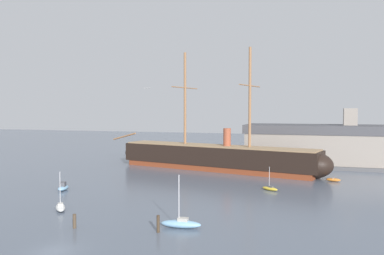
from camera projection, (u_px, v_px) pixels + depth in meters
name	position (u px, v px, depth m)	size (l,w,h in m)	color
ground_plane	(55.00, 251.00, 40.60)	(400.00, 400.00, 0.00)	slate
tall_ship	(216.00, 157.00, 95.00)	(58.14, 19.02, 28.38)	brown
sailboat_foreground_left	(60.00, 207.00, 57.09)	(3.61, 4.11, 5.51)	silver
sailboat_foreground_right	(181.00, 223.00, 48.64)	(5.10, 1.96, 6.49)	#7FB2D6
motorboat_mid_left	(63.00, 187.00, 71.17)	(2.52, 3.91, 1.52)	#7FB2D6
sailboat_alongside_stern	(270.00, 188.00, 71.06)	(3.28, 2.51, 4.22)	gold
dinghy_far_right	(333.00, 180.00, 79.97)	(2.96, 1.70, 0.66)	orange
motorboat_distant_centre	(226.00, 163.00, 102.27)	(2.86, 4.21, 1.63)	orange
mooring_piling_nearest	(158.00, 224.00, 46.85)	(0.37, 0.37, 2.02)	#423323
mooring_piling_left_pair	(74.00, 221.00, 48.50)	(0.42, 0.42, 1.73)	#4C3D2D
dockside_warehouse_right	(355.00, 146.00, 100.55)	(59.00, 17.51, 14.67)	#565659
seagull_in_flight	(147.00, 88.00, 62.60)	(1.24, 0.47, 0.14)	silver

